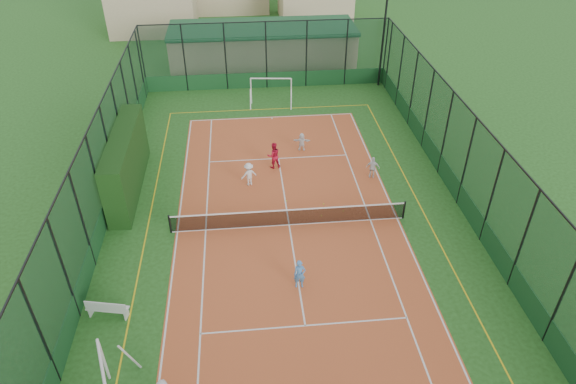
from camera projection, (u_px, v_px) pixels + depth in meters
The scene contains 15 objects.
ground at pixel (289, 225), 25.49m from camera, with size 300.00×300.00×0.00m, color #234D1A.
court_slab at pixel (289, 225), 25.49m from camera, with size 11.17×23.97×0.01m, color #C4532B.
tennis_net at pixel (289, 217), 25.19m from camera, with size 11.67×0.12×1.06m, color black, non-canonical shape.
perimeter_fence at pixel (289, 183), 24.06m from camera, with size 18.12×34.12×5.00m, color #103221, non-canonical shape.
floodlight_ne at pixel (384, 32), 37.35m from camera, with size 0.60×0.26×8.25m, color black, non-canonical shape.
clubhouse at pixel (263, 45), 42.53m from camera, with size 15.20×7.20×3.15m, color tan, non-canonical shape.
hedge_left at pixel (126, 162), 27.26m from camera, with size 1.11×7.43×3.25m, color black.
white_bench at pixel (107, 308), 20.42m from camera, with size 1.69×0.46×0.95m, color white, non-canonical shape.
futsal_goal_far at pixel (271, 91), 36.45m from camera, with size 2.95×0.86×1.91m, color white, non-canonical shape.
child_near_mid at pixel (300, 274), 21.65m from camera, with size 0.51×0.33×1.39m, color #4C8FD7.
child_far_left at pixel (249, 174), 28.03m from camera, with size 0.88×0.51×1.37m, color white.
child_far_right at pixel (373, 168), 28.65m from camera, with size 0.76×0.32×1.30m, color white.
child_far_back at pixel (302, 142), 31.22m from camera, with size 1.05×0.33×1.13m, color white.
coach at pixel (274, 155), 29.46m from camera, with size 0.77×0.60×1.59m, color #BA1330.
tennis_balls at pixel (319, 208), 26.60m from camera, with size 2.89×1.51×0.07m.
Camera 1 is at (-2.01, -19.84, 15.96)m, focal length 32.00 mm.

